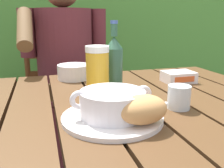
# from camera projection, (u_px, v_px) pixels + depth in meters

# --- Properties ---
(dining_table) EXTENTS (1.20, 0.90, 0.73)m
(dining_table) POSITION_uv_depth(u_px,v_px,m) (117.00, 128.00, 0.82)
(dining_table) COLOR #50321A
(dining_table) RESTS_ON ground_plane
(hedge_backdrop) EXTENTS (3.68, 0.82, 2.11)m
(hedge_backdrop) POSITION_uv_depth(u_px,v_px,m) (62.00, 17.00, 2.20)
(hedge_backdrop) COLOR #457B30
(hedge_backdrop) RESTS_ON ground_plane
(chair_near_diner) EXTENTS (0.49, 0.43, 0.95)m
(chair_near_diner) POSITION_uv_depth(u_px,v_px,m) (65.00, 98.00, 1.67)
(chair_near_diner) COLOR #522B13
(chair_near_diner) RESTS_ON ground_plane
(person_eating) EXTENTS (0.48, 0.47, 1.25)m
(person_eating) POSITION_uv_depth(u_px,v_px,m) (66.00, 64.00, 1.41)
(person_eating) COLOR #5A2328
(person_eating) RESTS_ON ground_plane
(serving_plate) EXTENTS (0.27, 0.27, 0.01)m
(serving_plate) POSITION_uv_depth(u_px,v_px,m) (112.00, 117.00, 0.65)
(serving_plate) COLOR white
(serving_plate) RESTS_ON dining_table
(soup_bowl) EXTENTS (0.22, 0.17, 0.08)m
(soup_bowl) POSITION_uv_depth(u_px,v_px,m) (112.00, 103.00, 0.64)
(soup_bowl) COLOR white
(soup_bowl) RESTS_ON serving_plate
(bread_roll) EXTENTS (0.14, 0.11, 0.07)m
(bread_roll) POSITION_uv_depth(u_px,v_px,m) (143.00, 109.00, 0.60)
(bread_roll) COLOR tan
(bread_roll) RESTS_ON serving_plate
(beer_glass) EXTENTS (0.08, 0.08, 0.17)m
(beer_glass) POSITION_uv_depth(u_px,v_px,m) (98.00, 71.00, 0.84)
(beer_glass) COLOR gold
(beer_glass) RESTS_ON dining_table
(beer_bottle) EXTENTS (0.06, 0.06, 0.25)m
(beer_bottle) POSITION_uv_depth(u_px,v_px,m) (114.00, 62.00, 0.90)
(beer_bottle) COLOR #325B41
(beer_bottle) RESTS_ON dining_table
(water_glass_small) EXTENTS (0.07, 0.07, 0.07)m
(water_glass_small) POSITION_uv_depth(u_px,v_px,m) (179.00, 97.00, 0.73)
(water_glass_small) COLOR silver
(water_glass_small) RESTS_ON dining_table
(butter_tub) EXTENTS (0.13, 0.10, 0.05)m
(butter_tub) POSITION_uv_depth(u_px,v_px,m) (178.00, 77.00, 1.04)
(butter_tub) COLOR white
(butter_tub) RESTS_ON dining_table
(table_knife) EXTENTS (0.15, 0.03, 0.01)m
(table_knife) POSITION_uv_depth(u_px,v_px,m) (145.00, 105.00, 0.76)
(table_knife) COLOR silver
(table_knife) RESTS_ON dining_table
(diner_bowl) EXTENTS (0.14, 0.14, 0.06)m
(diner_bowl) POSITION_uv_depth(u_px,v_px,m) (74.00, 72.00, 1.09)
(diner_bowl) COLOR white
(diner_bowl) RESTS_ON dining_table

